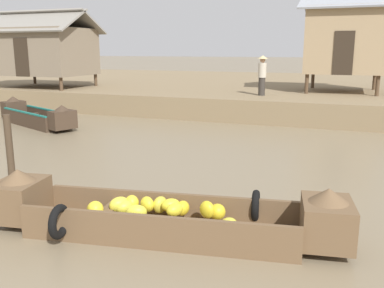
# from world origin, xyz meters

# --- Properties ---
(ground_plane) EXTENTS (300.00, 300.00, 0.00)m
(ground_plane) POSITION_xyz_m (0.00, 10.00, 0.00)
(ground_plane) COLOR #7A6B51
(riverbank_strip) EXTENTS (160.00, 20.00, 0.92)m
(riverbank_strip) POSITION_xyz_m (0.00, 25.85, 0.46)
(riverbank_strip) COLOR #7F6B4C
(riverbank_strip) RESTS_ON ground
(banana_boat) EXTENTS (5.62, 2.18, 0.93)m
(banana_boat) POSITION_xyz_m (0.57, 5.71, 0.33)
(banana_boat) COLOR brown
(banana_boat) RESTS_ON ground
(cargo_boat_upstream) EXTENTS (4.42, 2.55, 0.95)m
(cargo_boat_upstream) POSITION_xyz_m (-7.95, 12.87, 0.34)
(cargo_boat_upstream) COLOR #3D2D21
(cargo_boat_upstream) RESTS_ON ground
(stilt_house_left) EXTENTS (5.12, 3.76, 3.82)m
(stilt_house_left) POSITION_xyz_m (-11.61, 18.03, 2.78)
(stilt_house_left) COLOR #4C3826
(stilt_house_left) RESTS_ON riverbank_strip
(stilt_house_mid_left) EXTENTS (3.96, 3.89, 4.38)m
(stilt_house_mid_left) POSITION_xyz_m (2.75, 20.82, 3.26)
(stilt_house_mid_left) COLOR #4C3826
(stilt_house_mid_left) RESTS_ON riverbank_strip
(vendor_person) EXTENTS (0.44, 0.44, 1.66)m
(vendor_person) POSITION_xyz_m (-0.37, 17.86, 1.85)
(vendor_person) COLOR #332D28
(vendor_person) RESTS_ON riverbank_strip
(mooring_post) EXTENTS (0.14, 0.14, 1.57)m
(mooring_post) POSITION_xyz_m (-3.14, 6.54, 0.79)
(mooring_post) COLOR #423323
(mooring_post) RESTS_ON ground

